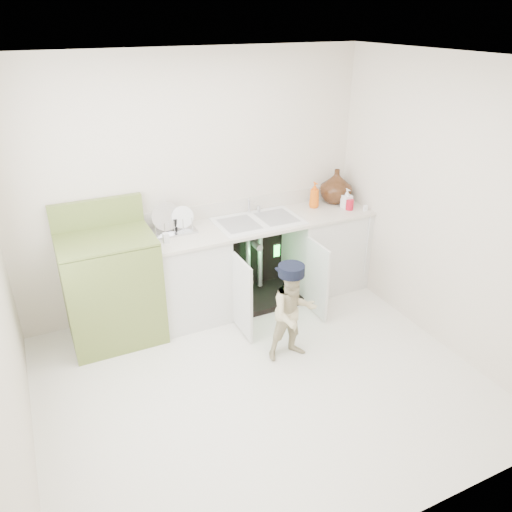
{
  "coord_description": "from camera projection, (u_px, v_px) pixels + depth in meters",
  "views": [
    {
      "loc": [
        -1.43,
        -2.92,
        2.77
      ],
      "look_at": [
        0.29,
        0.7,
        0.79
      ],
      "focal_mm": 35.0,
      "sensor_mm": 36.0,
      "label": 1
    }
  ],
  "objects": [
    {
      "name": "room_shell",
      "position": [
        262.0,
        246.0,
        3.59
      ],
      "size": [
        6.0,
        5.5,
        1.26
      ],
      "color": "beige",
      "rests_on": "ground"
    },
    {
      "name": "ground",
      "position": [
        261.0,
        382.0,
        4.14
      ],
      "size": [
        3.5,
        3.5,
        0.0
      ],
      "primitive_type": "plane",
      "color": "beige",
      "rests_on": "ground"
    },
    {
      "name": "repair_worker",
      "position": [
        293.0,
        312.0,
        4.26
      ],
      "size": [
        0.45,
        0.84,
        0.9
      ],
      "rotation": [
        0.0,
        0.0,
        -0.07
      ],
      "color": "beige",
      "rests_on": "ground"
    },
    {
      "name": "avocado_stove",
      "position": [
        112.0,
        287.0,
        4.51
      ],
      "size": [
        0.82,
        0.65,
        1.27
      ],
      "color": "olive",
      "rests_on": "ground"
    },
    {
      "name": "counter_run",
      "position": [
        261.0,
        258.0,
        5.14
      ],
      "size": [
        2.44,
        1.02,
        1.26
      ],
      "color": "silver",
      "rests_on": "ground"
    }
  ]
}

